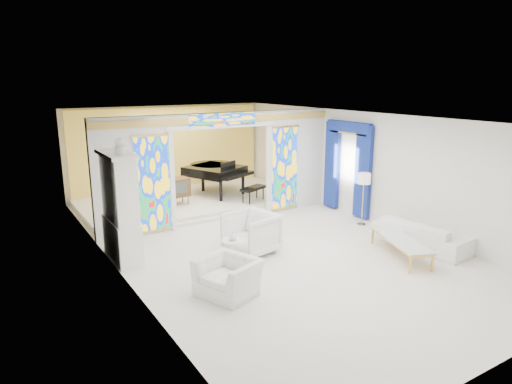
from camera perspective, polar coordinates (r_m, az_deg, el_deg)
floor at (r=11.30m, az=0.63°, el=-6.06°), size 12.00×12.00×0.00m
ceiling at (r=10.66m, az=0.67°, el=9.28°), size 7.00×12.00×0.02m
wall_back at (r=16.19m, az=-10.86°, el=5.26°), size 7.00×0.02×3.00m
wall_front at (r=6.84m, az=28.98°, el=-8.06°), size 7.00×0.02×3.00m
wall_left at (r=9.53m, az=-17.42°, el=-1.07°), size 0.02×12.00×3.00m
wall_right at (r=13.06m, az=13.75°, el=3.09°), size 0.02×12.00×3.00m
partition_wall at (r=12.55m, az=-4.25°, el=3.74°), size 7.00×0.22×3.00m
stained_glass_left at (r=11.74m, az=-12.78°, el=0.96°), size 0.90×0.04×2.40m
stained_glass_right at (r=13.57m, az=3.61°, el=3.00°), size 0.90×0.04×2.40m
stained_glass_transom at (r=12.31m, az=-4.11°, el=9.02°), size 2.00×0.04×0.34m
alcove_platform at (r=14.74m, az=-7.94°, el=-1.05°), size 6.80×3.80×0.18m
gold_curtain_back at (r=16.08m, az=-10.70°, el=5.21°), size 6.70×0.10×2.90m
chandelier at (r=14.31m, az=-7.36°, el=8.53°), size 0.48×0.48×0.30m
blue_drapes at (r=13.47m, az=11.35°, el=3.87°), size 0.14×1.85×2.65m
china_cabinet at (r=10.24m, az=-16.61°, el=-1.92°), size 0.56×1.46×2.72m
armchair_left at (r=8.51m, az=-3.52°, el=-10.54°), size 1.23×1.31×0.68m
armchair_right at (r=10.36m, az=-0.62°, el=-5.18°), size 1.22×1.19×0.94m
sofa at (r=11.43m, az=19.94°, el=-4.97°), size 1.10×2.31×0.65m
side_table at (r=9.64m, az=-2.87°, el=-7.19°), size 0.63×0.63×0.60m
vase at (r=9.54m, az=-2.89°, el=-5.53°), size 0.19×0.19×0.17m
coffee_table at (r=10.66m, az=17.63°, el=-5.75°), size 1.25×2.00×0.43m
floor_lamp at (r=12.50m, az=13.34°, el=1.34°), size 0.41×0.41×1.43m
grand_piano at (r=15.09m, az=-5.12°, el=2.73°), size 2.12×3.21×1.14m
tv_console at (r=13.90m, az=-9.83°, el=0.56°), size 0.75×0.55×0.80m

